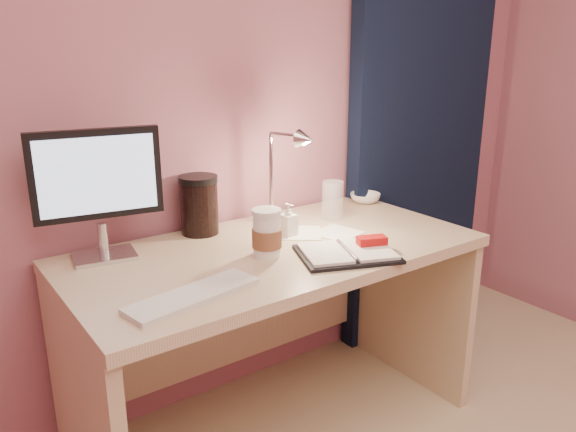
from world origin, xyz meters
TOP-DOWN VIEW (x-y plane):
  - room at (0.95, 1.69)m, footprint 3.50×3.50m
  - desk at (0.00, 1.45)m, footprint 1.40×0.70m
  - monitor at (-0.50, 1.62)m, footprint 0.39×0.17m
  - keyboard at (-0.41, 1.18)m, footprint 0.40×0.18m
  - planner at (0.15, 1.18)m, footprint 0.37×0.33m
  - paper_a at (0.26, 1.37)m, footprint 0.18×0.18m
  - paper_b at (0.15, 1.45)m, footprint 0.23×0.23m
  - coffee_cup at (-0.07, 1.33)m, footprint 0.10×0.10m
  - clear_cup at (0.37, 1.52)m, footprint 0.08×0.08m
  - bowl at (0.64, 1.61)m, footprint 0.17×0.17m
  - lotion_bottle at (0.10, 1.45)m, footprint 0.06×0.06m
  - dark_jar at (-0.14, 1.66)m, footprint 0.13×0.13m
  - desk_lamp at (0.10, 1.50)m, footprint 0.13×0.23m

SIDE VIEW (x-z plane):
  - desk at x=0.00m, z-range 0.14..0.87m
  - paper_a at x=0.26m, z-range 0.73..0.73m
  - paper_b at x=0.15m, z-range 0.73..0.73m
  - keyboard at x=-0.41m, z-range 0.73..0.75m
  - planner at x=0.15m, z-range 0.72..0.77m
  - bowl at x=0.64m, z-range 0.73..0.77m
  - lotion_bottle at x=0.10m, z-range 0.73..0.85m
  - coffee_cup at x=-0.07m, z-range 0.73..0.88m
  - clear_cup at x=0.37m, z-range 0.73..0.88m
  - dark_jar at x=-0.14m, z-range 0.73..0.92m
  - desk_lamp at x=0.10m, z-range 0.78..1.15m
  - monitor at x=-0.50m, z-range 0.77..1.19m
  - room at x=0.95m, z-range -0.61..2.89m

